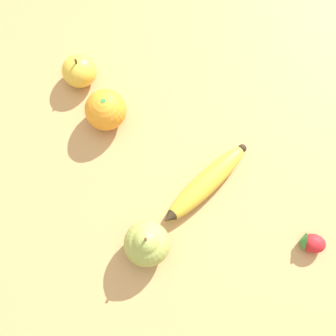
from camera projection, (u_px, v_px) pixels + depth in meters
ground_plane at (197, 167)px, 0.92m from camera, size 3.00×3.00×0.00m
banana at (205, 184)px, 0.88m from camera, size 0.20×0.15×0.04m
orange at (106, 110)px, 0.91m from camera, size 0.08×0.08×0.08m
pear at (147, 243)px, 0.82m from camera, size 0.08×0.08×0.10m
strawberry at (312, 243)px, 0.85m from camera, size 0.06×0.05×0.04m
apple at (79, 71)px, 0.94m from camera, size 0.07×0.07×0.08m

